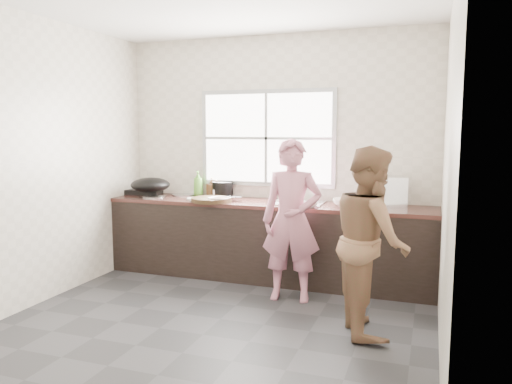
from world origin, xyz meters
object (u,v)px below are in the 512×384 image
(cutting_board, at_px, (211,200))
(wok, at_px, (150,185))
(bowl_mince, at_px, (220,200))
(glass_jar, at_px, (216,193))
(plate_food, at_px, (197,199))
(dish_rack, at_px, (383,192))
(bowl_crabs, at_px, (346,203))
(bottle_brown_short, at_px, (217,189))
(person_side, at_px, (371,240))
(woman, at_px, (292,225))
(bowl_held, at_px, (309,204))
(bottle_green, at_px, (198,183))
(bottle_brown_tall, at_px, (212,188))
(pot_lid_left, at_px, (154,197))
(pot_lid_right, at_px, (184,195))
(black_pot, at_px, (223,189))
(burner, at_px, (146,191))

(cutting_board, xyz_separation_m, wok, (-0.82, 0.09, 0.12))
(bowl_mince, bearing_deg, glass_jar, 120.07)
(plate_food, xyz_separation_m, dish_rack, (2.04, 0.15, 0.15))
(bowl_crabs, bearing_deg, bottle_brown_short, 170.14)
(person_side, xyz_separation_m, dish_rack, (-0.01, 1.17, 0.25))
(woman, xyz_separation_m, bowl_crabs, (0.43, 0.53, 0.16))
(bowl_held, distance_m, bottle_green, 1.53)
(bottle_brown_short, height_order, glass_jar, bottle_brown_short)
(plate_food, relative_size, bottle_brown_tall, 1.16)
(person_side, distance_m, pot_lid_left, 2.80)
(cutting_board, xyz_separation_m, pot_lid_right, (-0.54, 0.37, -0.02))
(black_pot, distance_m, bottle_green, 0.32)
(bowl_held, height_order, plate_food, bowl_held)
(bowl_crabs, bearing_deg, plate_food, -178.43)
(plate_food, height_order, dish_rack, dish_rack)
(bowl_mince, relative_size, black_pot, 0.93)
(cutting_board, distance_m, glass_jar, 0.35)
(bottle_brown_tall, relative_size, pot_lid_right, 0.75)
(dish_rack, bearing_deg, bottle_brown_tall, 157.49)
(cutting_board, bearing_deg, plate_food, 156.72)
(plate_food, xyz_separation_m, burner, (-0.85, 0.28, 0.02))
(bottle_brown_tall, distance_m, wok, 0.72)
(bowl_crabs, relative_size, dish_rack, 0.50)
(bottle_brown_tall, bearing_deg, plate_food, -96.84)
(bowl_mince, relative_size, bottle_brown_short, 1.28)
(cutting_board, xyz_separation_m, bottle_brown_short, (-0.12, 0.41, 0.07))
(bottle_brown_tall, xyz_separation_m, dish_rack, (2.00, -0.17, 0.06))
(wok, bearing_deg, plate_food, 0.75)
(bottle_brown_tall, bearing_deg, glass_jar, -43.27)
(bowl_crabs, relative_size, black_pot, 0.85)
(plate_food, bearing_deg, bowl_mince, -20.16)
(bowl_mince, xyz_separation_m, bottle_brown_tall, (-0.29, 0.44, 0.07))
(person_side, distance_m, black_pot, 2.31)
(bottle_brown_tall, height_order, bottle_brown_short, bottle_brown_tall)
(person_side, bearing_deg, bottle_brown_tall, 36.44)
(cutting_board, bearing_deg, bottle_green, 131.79)
(dish_rack, height_order, pot_lid_left, dish_rack)
(bowl_mince, bearing_deg, woman, -21.85)
(person_side, height_order, plate_food, person_side)
(bowl_mince, bearing_deg, wok, 173.04)
(bottle_green, bearing_deg, burner, -178.22)
(bottle_brown_short, bearing_deg, dish_rack, -4.93)
(burner, relative_size, dish_rack, 0.98)
(bowl_crabs, bearing_deg, bowl_mince, -172.90)
(bowl_held, distance_m, pot_lid_left, 1.89)
(bowl_held, xyz_separation_m, dish_rack, (0.71, 0.27, 0.12))
(bowl_held, height_order, black_pot, black_pot)
(wok, distance_m, dish_rack, 2.64)
(pot_lid_left, bearing_deg, pot_lid_right, 49.74)
(person_side, xyz_separation_m, bowl_crabs, (-0.38, 1.06, 0.13))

